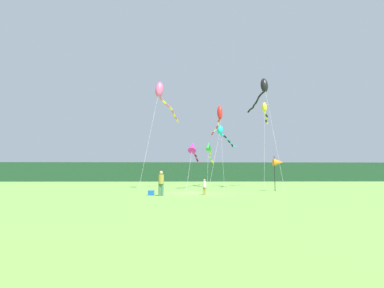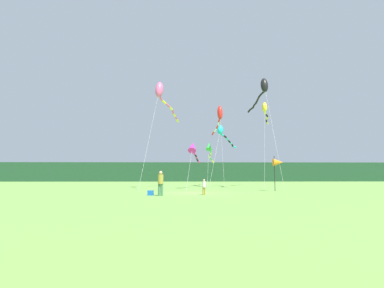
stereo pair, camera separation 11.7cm
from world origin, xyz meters
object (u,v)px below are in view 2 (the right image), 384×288
Objects in this scene: cooler_box at (151,193)px; kite_yellow at (265,110)px; person_adult at (161,182)px; kite_green at (209,149)px; kite_red at (219,115)px; person_child at (204,186)px; kite_black at (263,89)px; kite_rainbow at (161,93)px; kite_cyan at (223,133)px; kite_magenta at (193,149)px; banner_flag_pole at (278,163)px.

cooler_box is 0.04× the size of kite_yellow.
person_adult is 0.19× the size of kite_green.
kite_red is at bearing 68.30° from person_adult.
person_adult reaches higher than person_child.
kite_rainbow is at bearing 179.01° from kite_black.
kite_cyan is at bearing -74.49° from kite_red.
kite_magenta is 9.97m from kite_black.
cooler_box is at bearing -107.01° from kite_green.
person_adult is 12.00m from banner_flag_pole.
person_adult is at bearing -103.43° from kite_magenta.
kite_green reaches higher than person_adult.
kite_yellow is at bearing 53.37° from person_adult.
kite_magenta is 9.05m from kite_green.
kite_yellow is 6.18m from kite_red.
kite_cyan reaches higher than person_child.
person_child is 0.10× the size of kite_black.
kite_red reaches higher than person_adult.
kite_green is at bearing 57.15° from kite_rainbow.
banner_flag_pole is 9.74m from kite_cyan.
cooler_box is at bearing -153.47° from banner_flag_pole.
kite_green is (2.46, 8.67, 0.78)m from kite_magenta.
person_child is at bearing -66.97° from kite_rainbow.
kite_rainbow reaches higher than kite_red.
kite_black is (10.88, 9.61, 10.60)m from cooler_box.
kite_black reaches higher than kite_cyan.
person_child is at bearing 6.26° from cooler_box.
kite_magenta is 1.00× the size of kite_cyan.
kite_cyan is at bearing -78.40° from kite_green.
kite_magenta reaches higher than cooler_box.
person_child is at bearing -144.61° from banner_flag_pole.
kite_black reaches higher than person_child.
kite_cyan is at bearing 76.73° from person_child.
kite_rainbow is 8.80m from kite_cyan.
person_child is 0.10× the size of kite_rainbow.
kite_red is at bearing 78.58° from person_child.
kite_green reaches higher than kite_magenta.
kite_magenta is at bearing 76.57° from person_adult.
kite_red is at bearing -79.19° from kite_green.
banner_flag_pole is 14.16m from kite_rainbow.
cooler_box is 0.04× the size of kite_red.
banner_flag_pole is 0.27× the size of kite_black.
banner_flag_pole is 0.30× the size of kite_yellow.
kite_black is (7.54, -0.70, 6.49)m from kite_magenta.
kite_rainbow is (-0.87, 10.34, 9.26)m from person_adult.
banner_flag_pole is at bearing -88.37° from kite_black.
kite_black reaches higher than kite_red.
kite_rainbow reaches higher than banner_flag_pole.
kite_cyan is at bearing 27.38° from kite_rainbow.
banner_flag_pole is at bearing -63.03° from kite_cyan.
kite_yellow is (9.33, 5.19, 5.50)m from kite_magenta.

